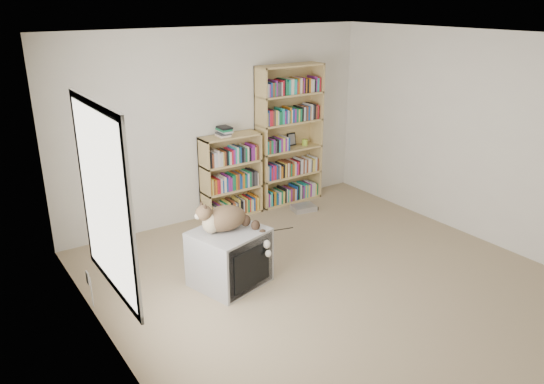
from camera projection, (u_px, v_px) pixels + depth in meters
floor at (339, 288)px, 5.50m from camera, size 4.50×5.00×0.01m
wall_back at (219, 125)px, 7.01m from camera, size 4.50×0.02×2.50m
wall_left at (114, 228)px, 3.88m from camera, size 0.02×5.00×2.50m
wall_right at (489, 140)px, 6.25m from camera, size 0.02×5.00×2.50m
ceiling at (352, 38)px, 4.64m from camera, size 4.50×5.00×0.02m
window at (105, 200)px, 3.99m from camera, size 0.02×1.22×1.52m
crt_tv at (229, 257)px, 5.51m from camera, size 0.83×0.79×0.60m
cat at (230, 222)px, 5.38m from camera, size 0.69×0.54×0.56m
bookcase_tall at (289, 139)px, 7.56m from camera, size 0.99×0.30×1.98m
bookcase_short at (230, 179)px, 7.19m from camera, size 0.82×0.30×1.13m
book_stack at (224, 131)px, 6.90m from camera, size 0.18×0.23×0.13m
green_mug at (304, 142)px, 7.71m from camera, size 0.08×0.08×0.09m
framed_print at (291, 139)px, 7.69m from camera, size 0.14×0.05×0.18m
dvd_player at (304, 208)px, 7.49m from camera, size 0.36×0.29×0.07m
wall_outlet at (88, 278)px, 5.06m from camera, size 0.01×0.08×0.13m
floor_cables at (230, 236)px, 6.68m from camera, size 1.20×0.70×0.01m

